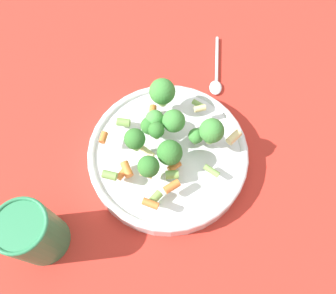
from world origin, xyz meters
TOP-DOWN VIEW (x-y plane):
  - ground_plane at (0.00, 0.00)m, footprint 3.00×3.00m
  - bowl at (0.00, 0.00)m, footprint 0.29×0.29m
  - pasta_salad at (-0.01, -0.01)m, footprint 0.22×0.21m
  - cup at (0.24, -0.10)m, footprint 0.08×0.08m
  - spoon at (-0.22, -0.01)m, footprint 0.15×0.09m

SIDE VIEW (x-z plane):
  - ground_plane at x=0.00m, z-range 0.00..0.00m
  - spoon at x=-0.22m, z-range 0.00..0.01m
  - bowl at x=0.00m, z-range 0.00..0.04m
  - cup at x=0.24m, z-range 0.00..0.12m
  - pasta_salad at x=-0.01m, z-range 0.04..0.12m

